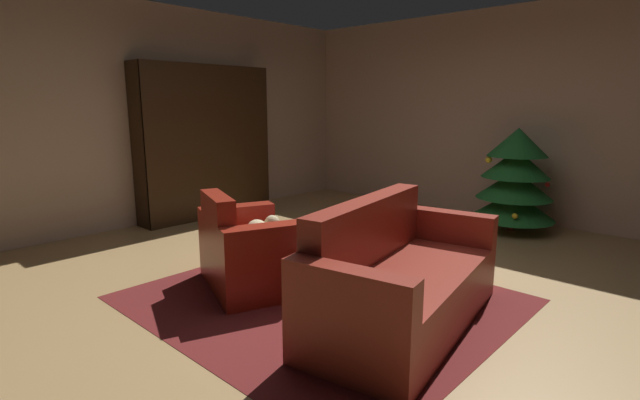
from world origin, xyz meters
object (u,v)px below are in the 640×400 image
at_px(armchair_red, 248,253).
at_px(bottle_on_table, 325,240).
at_px(decorated_tree, 515,180).
at_px(coffee_table, 335,253).
at_px(book_stack_on_table, 332,245).
at_px(bookshelf_unit, 212,144).
at_px(couch_red, 399,282).

xyz_separation_m(armchair_red, bottle_on_table, (0.71, 0.19, 0.21)).
distance_m(bottle_on_table, decorated_tree, 3.16).
relative_size(coffee_table, decorated_tree, 0.50).
bearing_deg(armchair_red, book_stack_on_table, 24.73).
xyz_separation_m(bottle_on_table, decorated_tree, (0.23, 3.15, 0.12)).
bearing_deg(bottle_on_table, coffee_table, 106.43).
height_order(bottle_on_table, decorated_tree, decorated_tree).
bearing_deg(book_stack_on_table, bookshelf_unit, 161.23).
bearing_deg(book_stack_on_table, coffee_table, 100.60).
relative_size(bookshelf_unit, decorated_tree, 1.62).
height_order(armchair_red, coffee_table, armchair_red).
distance_m(bookshelf_unit, book_stack_on_table, 3.33).
xyz_separation_m(bookshelf_unit, coffee_table, (3.10, -1.01, -0.63)).
height_order(coffee_table, book_stack_on_table, book_stack_on_table).
bearing_deg(decorated_tree, armchair_red, -105.69).
bearing_deg(coffee_table, book_stack_on_table, -79.40).
relative_size(armchair_red, couch_red, 0.60).
distance_m(coffee_table, book_stack_on_table, 0.10).
height_order(bookshelf_unit, coffee_table, bookshelf_unit).
bearing_deg(bookshelf_unit, coffee_table, -18.02).
bearing_deg(decorated_tree, book_stack_on_table, -95.08).
bearing_deg(book_stack_on_table, bottle_on_table, -71.27).
bearing_deg(bottle_on_table, bookshelf_unit, 159.58).
relative_size(armchair_red, decorated_tree, 0.92).
relative_size(book_stack_on_table, decorated_tree, 0.18).
distance_m(bookshelf_unit, coffee_table, 3.32).
distance_m(couch_red, bottle_on_table, 0.65).
height_order(bookshelf_unit, book_stack_on_table, bookshelf_unit).
xyz_separation_m(book_stack_on_table, decorated_tree, (0.27, 3.04, 0.19)).
relative_size(couch_red, decorated_tree, 1.51).
bearing_deg(bookshelf_unit, bottle_on_table, -20.42).
bearing_deg(bottle_on_table, armchair_red, -164.80).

